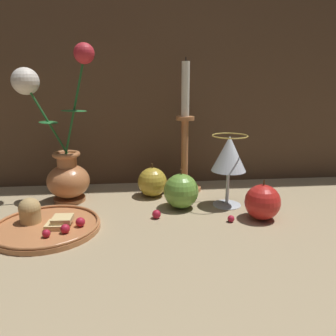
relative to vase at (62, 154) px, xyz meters
name	(u,v)px	position (x,y,z in m)	size (l,w,h in m)	color
ground_plane	(152,214)	(0.21, -0.11, -0.12)	(2.40, 2.40, 0.00)	#9E8966
vase	(62,154)	(0.00, 0.00, 0.00)	(0.20, 0.10, 0.38)	#B77042
plate_with_pastries	(45,224)	(-0.01, -0.17, -0.11)	(0.21, 0.21, 0.06)	#B77042
wine_glass	(229,156)	(0.40, -0.07, 0.00)	(0.08, 0.08, 0.17)	silver
candlestick	(185,147)	(0.31, 0.06, 0.00)	(0.09, 0.09, 0.35)	#B77042
apple_beside_vase	(181,191)	(0.28, -0.08, -0.08)	(0.08, 0.08, 0.10)	#669938
apple_near_glass	(262,202)	(0.45, -0.16, -0.08)	(0.08, 0.08, 0.09)	red
apple_at_table_edge	(152,182)	(0.22, 0.01, -0.08)	(0.08, 0.08, 0.09)	#B2932D
berry_near_plate	(231,219)	(0.38, -0.17, -0.11)	(0.01, 0.01, 0.01)	#AD192D
berry_front_center	(156,214)	(0.22, -0.14, -0.11)	(0.02, 0.02, 0.02)	#AD192D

